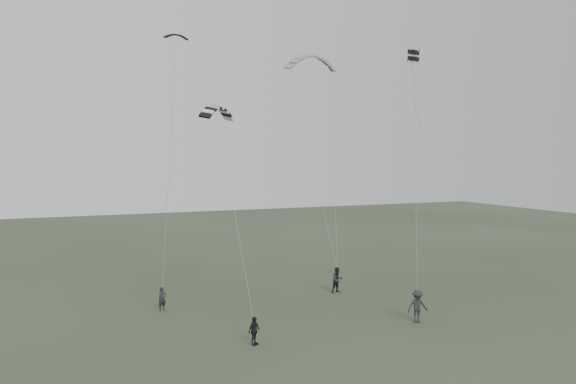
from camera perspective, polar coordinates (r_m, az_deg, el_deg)
name	(u,v)px	position (r m, az deg, el deg)	size (l,w,h in m)	color
ground	(314,330)	(32.73, 2.64, -13.83)	(140.00, 140.00, 0.00)	#313E28
flyer_left	(162,299)	(37.27, -12.66, -10.54)	(0.55, 0.36, 1.51)	#232228
flyer_right	(338,280)	(41.10, 5.05, -8.89)	(0.90, 0.70, 1.84)	black
flyer_center	(254,331)	(30.14, -3.47, -13.89)	(0.88, 0.37, 1.50)	black
flyer_far	(418,306)	(34.69, 13.02, -11.23)	(1.26, 0.73, 1.96)	#27272C
kite_dark_small	(176,35)	(40.31, -11.30, 15.40)	(1.64, 0.49, 0.53)	black
kite_pale_large	(311,56)	(49.03, 2.40, 13.66)	(4.59, 1.03, 1.83)	#95979A
kite_striped	(217,107)	(36.46, -7.21, 8.54)	(3.06, 0.76, 1.20)	black
kite_box	(413,56)	(40.94, 12.62, 13.37)	(0.63, 0.63, 0.71)	black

